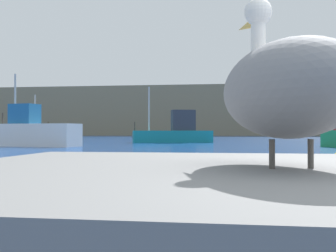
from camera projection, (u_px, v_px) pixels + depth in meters
hillside_backdrop at (237, 111)px, 79.59m from camera, size 140.00×11.52×9.13m
pier_dock at (287, 243)px, 2.17m from camera, size 3.76×2.74×0.78m
pelican at (285, 88)px, 2.19m from camera, size 0.89×1.44×1.00m
fishing_boat_yellow at (15, 130)px, 43.76m from camera, size 7.74×5.74×4.72m
fishing_boat_white at (35, 132)px, 25.69m from camera, size 5.58×2.75×4.48m
fishing_boat_teal at (175, 132)px, 33.92m from camera, size 6.51×3.46×4.43m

